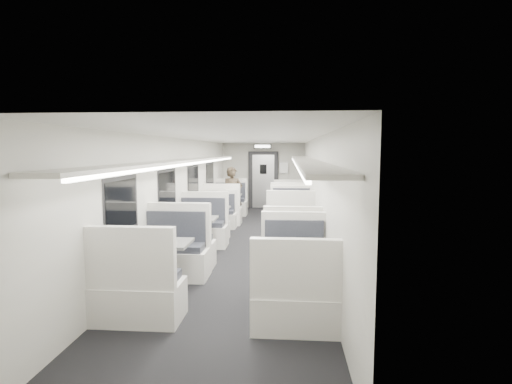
% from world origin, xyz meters
% --- Properties ---
extents(room, '(3.24, 12.24, 2.64)m').
position_xyz_m(room, '(0.00, 0.00, 1.20)').
color(room, black).
rests_on(room, ground).
extents(booth_left_a, '(1.11, 2.24, 1.20)m').
position_xyz_m(booth_left_a, '(-1.00, 3.44, 0.40)').
color(booth_left_a, silver).
rests_on(booth_left_a, room).
extents(booth_left_b, '(0.97, 1.96, 1.05)m').
position_xyz_m(booth_left_b, '(-1.00, 1.35, 0.35)').
color(booth_left_b, silver).
rests_on(booth_left_b, room).
extents(booth_left_c, '(1.11, 2.26, 1.21)m').
position_xyz_m(booth_left_c, '(-1.00, -0.91, 0.40)').
color(booth_left_c, silver).
rests_on(booth_left_c, room).
extents(booth_left_d, '(1.15, 2.33, 1.24)m').
position_xyz_m(booth_left_d, '(-1.00, -3.15, 0.42)').
color(booth_left_d, silver).
rests_on(booth_left_d, room).
extents(booth_right_a, '(1.09, 2.21, 1.18)m').
position_xyz_m(booth_right_a, '(1.00, 3.25, 0.39)').
color(booth_right_a, silver).
rests_on(booth_right_a, room).
extents(booth_right_b, '(1.15, 2.33, 1.25)m').
position_xyz_m(booth_right_b, '(1.00, 1.20, 0.42)').
color(booth_right_b, silver).
rests_on(booth_right_b, room).
extents(booth_right_c, '(1.07, 2.16, 1.16)m').
position_xyz_m(booth_right_c, '(1.00, -0.74, 0.39)').
color(booth_right_c, silver).
rests_on(booth_right_c, room).
extents(booth_right_d, '(1.06, 2.15, 1.15)m').
position_xyz_m(booth_right_d, '(1.00, -3.31, 0.38)').
color(booth_right_d, silver).
rests_on(booth_right_d, room).
extents(passenger, '(0.71, 0.59, 1.66)m').
position_xyz_m(passenger, '(-0.72, 2.83, 0.83)').
color(passenger, black).
rests_on(passenger, room).
extents(window_a, '(0.02, 1.18, 0.84)m').
position_xyz_m(window_a, '(-1.49, 3.40, 1.35)').
color(window_a, black).
rests_on(window_a, room).
extents(window_b, '(0.02, 1.18, 0.84)m').
position_xyz_m(window_b, '(-1.49, 1.20, 1.35)').
color(window_b, black).
rests_on(window_b, room).
extents(window_c, '(0.02, 1.18, 0.84)m').
position_xyz_m(window_c, '(-1.49, -1.00, 1.35)').
color(window_c, black).
rests_on(window_c, room).
extents(window_d, '(0.02, 1.18, 0.84)m').
position_xyz_m(window_d, '(-1.49, -3.20, 1.35)').
color(window_d, black).
rests_on(window_d, room).
extents(luggage_rack_left, '(0.46, 10.40, 0.09)m').
position_xyz_m(luggage_rack_left, '(-1.24, -0.30, 1.92)').
color(luggage_rack_left, silver).
rests_on(luggage_rack_left, room).
extents(luggage_rack_right, '(0.46, 10.40, 0.09)m').
position_xyz_m(luggage_rack_right, '(1.24, -0.30, 1.92)').
color(luggage_rack_right, silver).
rests_on(luggage_rack_right, room).
extents(vestibule_door, '(1.10, 0.13, 2.10)m').
position_xyz_m(vestibule_door, '(0.00, 5.93, 1.04)').
color(vestibule_door, black).
rests_on(vestibule_door, room).
extents(exit_sign, '(0.62, 0.12, 0.16)m').
position_xyz_m(exit_sign, '(0.00, 5.44, 2.28)').
color(exit_sign, black).
rests_on(exit_sign, room).
extents(wall_notice, '(0.32, 0.02, 0.40)m').
position_xyz_m(wall_notice, '(0.75, 5.92, 1.50)').
color(wall_notice, white).
rests_on(wall_notice, room).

